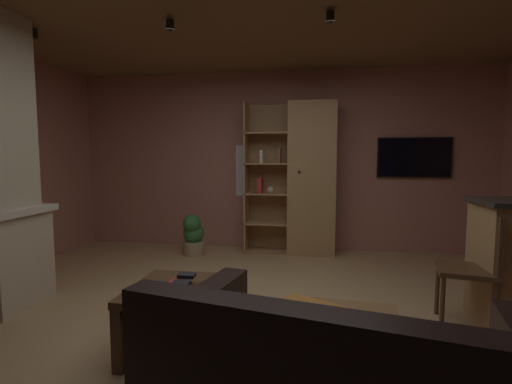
% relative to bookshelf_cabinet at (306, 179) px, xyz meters
% --- Properties ---
extents(floor, '(6.05, 5.24, 0.02)m').
position_rel_bookshelf_cabinet_xyz_m(floor, '(-0.40, -2.38, -1.06)').
color(floor, tan).
rests_on(floor, ground).
extents(wall_back, '(6.17, 0.06, 2.61)m').
position_rel_bookshelf_cabinet_xyz_m(wall_back, '(-0.40, 0.27, 0.25)').
color(wall_back, '#AD7060').
rests_on(wall_back, ground).
extents(window_pane_back, '(0.74, 0.01, 0.75)m').
position_rel_bookshelf_cabinet_xyz_m(window_pane_back, '(-0.67, 0.24, 0.11)').
color(window_pane_back, white).
extents(bookshelf_cabinet, '(1.26, 0.41, 2.12)m').
position_rel_bookshelf_cabinet_xyz_m(bookshelf_cabinet, '(0.00, 0.00, 0.00)').
color(bookshelf_cabinet, '#A87F51').
rests_on(bookshelf_cabinet, ground).
extents(coffee_table, '(0.69, 0.69, 0.47)m').
position_rel_bookshelf_cabinet_xyz_m(coffee_table, '(-0.79, -2.86, -0.67)').
color(coffee_table, '#4C331E').
rests_on(coffee_table, ground).
extents(table_book_0, '(0.14, 0.10, 0.02)m').
position_rel_bookshelf_cabinet_xyz_m(table_book_0, '(-0.82, -2.82, -0.57)').
color(table_book_0, '#B22D2D').
rests_on(table_book_0, coffee_table).
extents(table_book_1, '(0.13, 0.12, 0.03)m').
position_rel_bookshelf_cabinet_xyz_m(table_book_1, '(-0.77, -2.91, -0.55)').
color(table_book_1, black).
rests_on(table_book_1, coffee_table).
extents(table_book_2, '(0.12, 0.09, 0.03)m').
position_rel_bookshelf_cabinet_xyz_m(table_book_2, '(-0.77, -2.80, -0.53)').
color(table_book_2, black).
rests_on(table_book_2, coffee_table).
extents(dining_chair, '(0.49, 0.49, 0.92)m').
position_rel_bookshelf_cabinet_xyz_m(dining_chair, '(1.40, -2.14, -0.52)').
color(dining_chair, '#4C331E').
rests_on(dining_chair, ground).
extents(potted_floor_plant, '(0.31, 0.34, 0.57)m').
position_rel_bookshelf_cabinet_xyz_m(potted_floor_plant, '(-1.54, -0.33, -0.77)').
color(potted_floor_plant, '#9E896B').
rests_on(potted_floor_plant, ground).
extents(wall_mounted_tv, '(0.98, 0.06, 0.55)m').
position_rel_bookshelf_cabinet_xyz_m(wall_mounted_tv, '(1.49, 0.21, 0.31)').
color(wall_mounted_tv, black).
extents(track_light_spot_0, '(0.07, 0.07, 0.09)m').
position_rel_bookshelf_cabinet_xyz_m(track_light_spot_0, '(-2.55, -1.95, 1.48)').
color(track_light_spot_0, black).
extents(track_light_spot_1, '(0.07, 0.07, 0.09)m').
position_rel_bookshelf_cabinet_xyz_m(track_light_spot_1, '(-1.17, -1.97, 1.48)').
color(track_light_spot_1, black).
extents(track_light_spot_2, '(0.07, 0.07, 0.09)m').
position_rel_bookshelf_cabinet_xyz_m(track_light_spot_2, '(0.23, -1.95, 1.48)').
color(track_light_spot_2, black).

